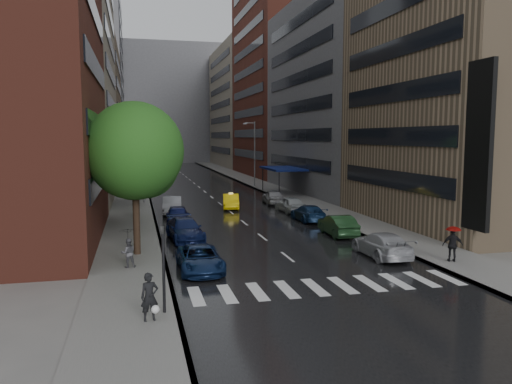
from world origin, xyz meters
The scene contains 21 objects.
ground centered at (0.00, 0.00, 0.00)m, with size 220.00×220.00×0.00m, color gray.
road centered at (0.00, 50.00, 0.01)m, with size 14.00×140.00×0.01m, color black.
sidewalk_left centered at (-9.00, 50.00, 0.07)m, with size 4.00×140.00×0.15m, color gray.
sidewalk_right centered at (9.00, 50.00, 0.07)m, with size 4.00×140.00×0.15m, color gray.
crosswalk centered at (0.20, -2.00, 0.01)m, with size 13.15×2.80×0.01m.
buildings_left centered at (-15.00, 58.79, 15.99)m, with size 8.00×108.00×38.00m.
buildings_right centered at (15.00, 56.70, 15.03)m, with size 8.05×109.10×36.00m.
building_far centered at (0.00, 118.00, 16.00)m, with size 40.00×14.00×32.00m, color slate.
tree_near centered at (-8.60, 6.24, 6.22)m, with size 5.70×5.70×9.09m.
tree_mid centered at (-8.60, 19.49, 6.76)m, with size 6.20×6.20×9.88m.
tree_far centered at (-8.60, 30.57, 4.97)m, with size 4.56×4.56×7.27m.
taxi centered at (0.45, 24.26, 0.71)m, with size 1.51×4.34×1.43m, color yellow.
parked_cars_left centered at (-5.40, 12.30, 0.74)m, with size 2.55×25.09×1.58m.
parked_cars_right centered at (5.40, 14.38, 0.74)m, with size 2.18×28.76×1.51m.
ped_bag_walker centered at (-8.17, -4.92, 1.04)m, with size 0.73×0.54×1.83m.
ped_black_umbrella centered at (-9.06, 3.22, 1.40)m, with size 0.96×0.98×2.09m.
ped_red_umbrella centered at (8.41, 0.26, 1.33)m, with size 1.17×0.85×2.01m.
traffic_light centered at (-7.60, -4.15, 2.23)m, with size 0.18×0.15×3.45m.
street_lamp_left centered at (-7.72, 30.00, 4.89)m, with size 1.74×0.22×9.00m.
street_lamp_right centered at (7.72, 45.00, 4.89)m, with size 1.74×0.22×9.00m.
awning centered at (8.98, 35.00, 3.13)m, with size 4.00×8.00×3.12m.
Camera 1 is at (-8.56, -23.52, 7.06)m, focal length 35.00 mm.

